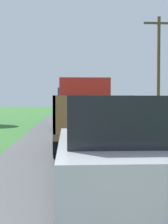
# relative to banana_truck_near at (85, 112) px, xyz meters

# --- Properties ---
(banana_truck_near) EXTENTS (2.38, 5.82, 2.80)m
(banana_truck_near) POSITION_rel_banana_truck_near_xyz_m (0.00, 0.00, 0.00)
(banana_truck_near) COLOR #2D2D30
(banana_truck_near) RESTS_ON road_surface
(banana_truck_far) EXTENTS (2.38, 5.81, 2.80)m
(banana_truck_far) POSITION_rel_banana_truck_near_xyz_m (-0.33, 9.84, 0.02)
(banana_truck_far) COLOR #2D2D30
(banana_truck_far) RESTS_ON road_surface
(utility_pole_roadside) EXTENTS (1.94, 0.20, 7.19)m
(utility_pole_roadside) POSITION_rel_banana_truck_near_xyz_m (5.04, 6.86, 2.41)
(utility_pole_roadside) COLOR brown
(utility_pole_roadside) RESTS_ON ground
(following_car) EXTENTS (1.74, 4.10, 1.92)m
(following_car) POSITION_rel_banana_truck_near_xyz_m (-0.03, -7.47, -0.39)
(following_car) COLOR #B7BABF
(following_car) RESTS_ON road_surface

